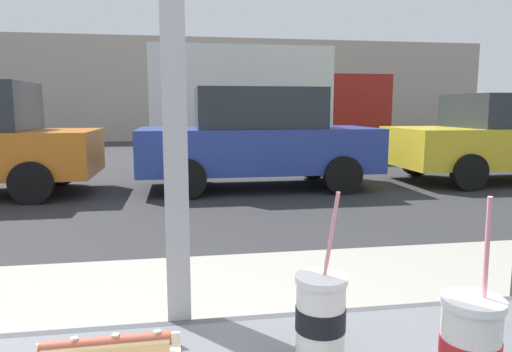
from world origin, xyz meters
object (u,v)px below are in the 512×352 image
(hotdog_tray_far, at_px, (108,351))
(box_truck, at_px, (262,99))
(soda_cup_right, at_px, (470,352))
(soda_cup_left, at_px, (320,317))
(parked_car_blue, at_px, (258,138))
(parked_car_yellow, at_px, (510,137))

(hotdog_tray_far, distance_m, box_truck, 12.91)
(soda_cup_right, bearing_deg, soda_cup_left, 137.50)
(soda_cup_left, bearing_deg, box_truck, 80.27)
(box_truck, bearing_deg, hotdog_tray_far, -101.44)
(soda_cup_right, bearing_deg, parked_car_blue, 82.83)
(box_truck, bearing_deg, soda_cup_right, -98.82)
(hotdog_tray_far, bearing_deg, parked_car_yellow, 48.30)
(parked_car_blue, bearing_deg, soda_cup_right, -97.17)
(parked_car_blue, bearing_deg, parked_car_yellow, 0.00)
(parked_car_blue, relative_size, parked_car_yellow, 0.91)
(soda_cup_left, xyz_separation_m, box_truck, (2.18, 12.69, 0.61))
(soda_cup_right, height_order, box_truck, box_truck)
(hotdog_tray_far, bearing_deg, soda_cup_left, -8.10)
(soda_cup_left, height_order, parked_car_yellow, parked_car_yellow)
(hotdog_tray_far, distance_m, parked_car_yellow, 9.76)
(soda_cup_right, distance_m, parked_car_blue, 7.57)
(hotdog_tray_far, relative_size, parked_car_yellow, 0.06)
(soda_cup_right, xyz_separation_m, parked_car_blue, (0.94, 7.51, -0.17))
(box_truck, bearing_deg, parked_car_blue, -101.11)
(soda_cup_left, xyz_separation_m, soda_cup_right, (0.18, -0.17, 0.01))
(parked_car_yellow, distance_m, box_truck, 6.69)
(soda_cup_left, relative_size, soda_cup_right, 0.95)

